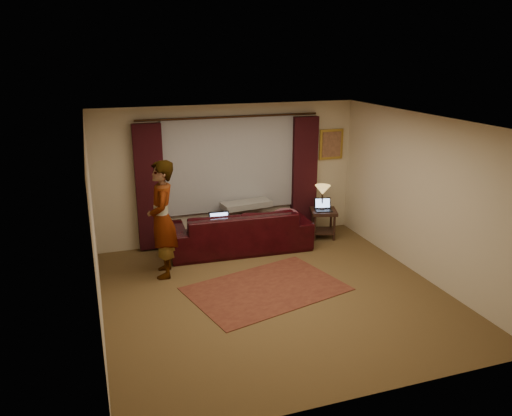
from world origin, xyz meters
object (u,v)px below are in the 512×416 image
(sofa, at_px, (239,222))
(tiffany_lamp, at_px, (322,197))
(laptop_sofa, at_px, (221,221))
(laptop_table, at_px, (324,205))
(person, at_px, (162,220))
(end_table, at_px, (323,224))

(sofa, xyz_separation_m, tiffany_lamp, (1.74, 0.13, 0.28))
(laptop_sofa, bearing_deg, tiffany_lamp, 12.49)
(laptop_table, height_order, person, person)
(tiffany_lamp, xyz_separation_m, laptop_table, (-0.02, -0.11, -0.12))
(laptop_table, distance_m, person, 3.28)
(end_table, relative_size, tiffany_lamp, 1.18)
(sofa, distance_m, end_table, 1.76)
(end_table, xyz_separation_m, tiffany_lamp, (-0.01, 0.07, 0.52))
(laptop_sofa, relative_size, end_table, 0.70)
(person, bearing_deg, sofa, 122.34)
(end_table, distance_m, tiffany_lamp, 0.53)
(tiffany_lamp, bearing_deg, laptop_table, -99.75)
(laptop_sofa, bearing_deg, end_table, 10.67)
(laptop_sofa, height_order, laptop_table, laptop_table)
(end_table, height_order, laptop_table, laptop_table)
(laptop_table, xyz_separation_m, person, (-3.19, -0.70, 0.28))
(laptop_sofa, relative_size, person, 0.21)
(end_table, bearing_deg, sofa, -178.05)
(laptop_table, bearing_deg, end_table, 73.05)
(sofa, xyz_separation_m, laptop_table, (1.72, 0.02, 0.16))
(sofa, height_order, person, person)
(tiffany_lamp, relative_size, laptop_table, 1.38)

